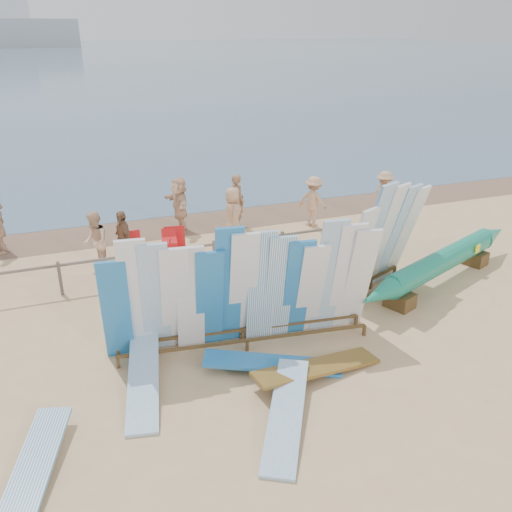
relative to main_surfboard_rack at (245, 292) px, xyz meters
name	(u,v)px	position (x,y,z in m)	size (l,w,h in m)	color
ground	(166,339)	(-1.53, 0.82, -1.26)	(160.00, 160.00, 0.00)	tan
ocean	(48,55)	(-1.53, 128.82, -1.26)	(320.00, 240.00, 0.02)	#44617B
wet_sand_strip	(121,230)	(-1.53, 8.02, -1.26)	(40.00, 2.60, 0.01)	brown
fence	(140,260)	(-1.53, 3.82, -0.63)	(12.08, 0.08, 0.90)	#6D5F52
main_surfboard_rack	(245,292)	(0.00, 0.00, 0.00)	(5.63, 1.45, 2.81)	brown
side_surfboard_rack	(383,242)	(4.00, 1.16, 0.10)	(2.69, 1.72, 3.01)	brown
outrigger_canoe	(443,262)	(5.76, 1.00, -0.63)	(6.55, 3.15, 0.97)	brown
vendor_table	(244,287)	(0.65, 1.89, -0.87)	(0.93, 0.69, 1.17)	brown
flat_board_a	(144,387)	(-2.26, -0.71, -1.26)	(0.56, 2.70, 0.07)	#8AB6DD
flat_board_d	(272,369)	(0.20, -1.01, -1.26)	(0.56, 2.70, 0.07)	#2576BD
flat_board_e	(33,483)	(-4.21, -2.44, -1.26)	(0.56, 2.70, 0.07)	white
flat_board_b	(286,421)	(-0.14, -2.51, -1.26)	(0.56, 2.70, 0.07)	#8AB6DD
flat_board_c	(317,375)	(0.95, -1.50, -1.26)	(0.56, 2.70, 0.07)	olive
beach_chair_left	(133,256)	(-1.56, 5.02, -0.98)	(0.62, 0.64, 0.94)	red
beach_chair_right	(176,251)	(-0.35, 4.98, -0.98)	(0.67, 0.69, 0.94)	red
stroller	(170,251)	(-0.56, 4.76, -0.87)	(0.59, 0.77, 0.97)	red
beachgoer_2	(95,242)	(-2.52, 5.03, -0.42)	(0.81, 0.39, 1.68)	beige
beachgoer_extra_0	(384,195)	(7.25, 6.07, -0.42)	(1.08, 0.45, 1.67)	tan
beachgoer_6	(233,214)	(1.68, 5.86, -0.40)	(0.84, 0.40, 1.72)	tan
beachgoer_9	(314,201)	(4.63, 6.24, -0.41)	(1.10, 0.45, 1.70)	tan
beachgoer_7	(237,201)	(2.24, 7.07, -0.36)	(0.65, 0.36, 1.78)	#8C6042
beachgoer_5	(179,204)	(0.34, 7.32, -0.36)	(1.67, 0.54, 1.80)	beige
beachgoer_4	(123,239)	(-1.77, 5.09, -0.45)	(0.94, 0.41, 1.61)	#8C6042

